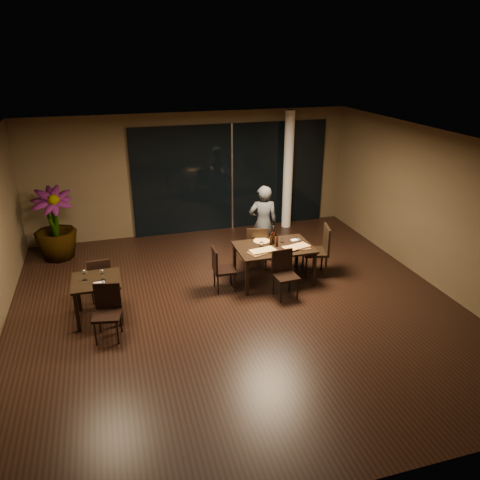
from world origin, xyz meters
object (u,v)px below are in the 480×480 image
chair_side_far (100,277)px  bottle_b (277,240)px  chair_main_far (257,246)px  chair_side_near (107,309)px  chair_main_left (220,267)px  diner (263,224)px  bottle_a (271,239)px  main_table (274,250)px  chair_main_near (284,271)px  chair_main_right (320,248)px  side_table (97,286)px  potted_plant (54,224)px  bottle_c (273,236)px

chair_side_far → bottle_b: bearing=175.4°
chair_main_far → chair_side_near: (-3.09, -1.71, -0.03)m
chair_main_left → diner: bearing=-46.3°
bottle_a → main_table: bearing=-61.2°
bottle_a → chair_side_near: bearing=-159.8°
chair_main_near → bottle_a: size_ratio=3.37×
chair_main_near → chair_side_near: 3.27m
chair_main_right → chair_side_far: size_ratio=1.21×
chair_main_left → bottle_a: (1.08, 0.16, 0.39)m
side_table → chair_side_far: 0.63m
chair_main_far → chair_main_near: chair_main_far is taller
chair_main_left → main_table: bearing=-83.7°
potted_plant → bottle_c: bearing=-27.8°
potted_plant → bottle_a: size_ratio=5.99×
chair_main_right → bottle_a: 1.09m
side_table → chair_main_left: bearing=10.1°
main_table → chair_side_far: (-3.35, 0.11, -0.19)m
chair_side_far → bottle_a: bearing=176.7°
main_table → chair_main_right: bearing=0.6°
side_table → chair_main_right: 4.44m
chair_main_left → chair_side_near: chair_side_near is taller
chair_main_left → potted_plant: (-3.13, 2.47, 0.31)m
chair_side_near → bottle_a: (3.21, 1.18, 0.37)m
potted_plant → bottle_b: 4.93m
chair_main_far → chair_main_right: size_ratio=0.92×
bottle_b → diner: bearing=86.5°
chair_main_near → potted_plant: bearing=140.3°
chair_main_right → bottle_c: (-0.98, 0.12, 0.32)m
main_table → potted_plant: potted_plant is taller
chair_main_near → chair_side_near: bearing=-175.8°
bottle_c → bottle_a: bearing=-139.2°
main_table → bottle_c: (0.03, 0.13, 0.24)m
side_table → bottle_b: size_ratio=3.20×
chair_main_far → bottle_b: bottle_b is taller
main_table → chair_side_near: (-3.25, -1.11, -0.17)m
diner → bottle_c: 0.91m
diner → chair_main_far: bearing=67.9°
side_table → diner: (3.52, 1.53, 0.23)m
chair_main_right → bottle_c: bearing=-82.6°
chair_main_near → chair_side_far: (-3.34, 0.74, -0.02)m
side_table → diner: size_ratio=0.47×
chair_main_left → bottle_a: size_ratio=3.28×
chair_main_near → diner: 1.70m
side_table → bottle_a: size_ratio=2.98×
bottle_a → chair_main_far: bearing=102.9°
main_table → bottle_b: (0.06, -0.01, 0.20)m
side_table → bottle_a: 3.42m
side_table → chair_main_right: (4.41, 0.51, -0.03)m
diner → chair_main_right: bearing=141.8°
chair_main_near → bottle_c: (0.04, 0.76, 0.41)m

